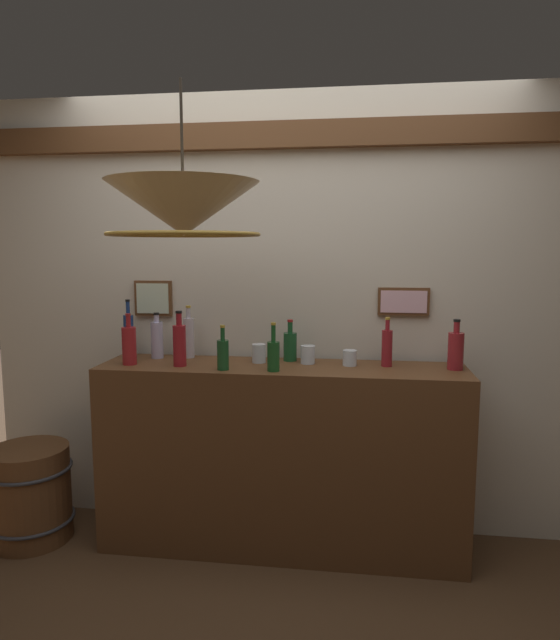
# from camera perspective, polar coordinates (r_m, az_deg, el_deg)

# --- Properties ---
(panelled_rear_partition) EXTENTS (3.56, 0.15, 2.47)m
(panelled_rear_partition) POSITION_cam_1_polar(r_m,az_deg,el_deg) (3.15, 0.84, 1.64)
(panelled_rear_partition) COLOR beige
(panelled_rear_partition) RESTS_ON ground
(bar_shelf_unit) EXTENTS (1.93, 0.44, 1.00)m
(bar_shelf_unit) POSITION_cam_1_polar(r_m,az_deg,el_deg) (3.06, 0.13, -13.98)
(bar_shelf_unit) COLOR brown
(bar_shelf_unit) RESTS_ON ground
(liquor_bottle_port) EXTENTS (0.06, 0.06, 0.25)m
(liquor_bottle_port) POSITION_cam_1_polar(r_m,az_deg,el_deg) (2.78, -0.68, -3.58)
(liquor_bottle_port) COLOR #194F21
(liquor_bottle_port) RESTS_ON bar_shelf_unit
(liquor_bottle_rye) EXTENTS (0.07, 0.07, 0.26)m
(liquor_bottle_rye) POSITION_cam_1_polar(r_m,az_deg,el_deg) (3.17, -12.57, -1.94)
(liquor_bottle_rye) COLOR #BAB4D4
(liquor_bottle_rye) RESTS_ON bar_shelf_unit
(liquor_bottle_rum) EXTENTS (0.08, 0.08, 0.26)m
(liquor_bottle_rum) POSITION_cam_1_polar(r_m,az_deg,el_deg) (2.95, 17.67, -2.95)
(liquor_bottle_rum) COLOR maroon
(liquor_bottle_rum) RESTS_ON bar_shelf_unit
(liquor_bottle_vermouth) EXTENTS (0.06, 0.06, 0.23)m
(liquor_bottle_vermouth) POSITION_cam_1_polar(r_m,az_deg,el_deg) (2.82, -5.91, -3.45)
(liquor_bottle_vermouth) COLOR #1A4C24
(liquor_bottle_vermouth) RESTS_ON bar_shelf_unit
(liquor_bottle_amaro) EXTENTS (0.07, 0.07, 0.29)m
(liquor_bottle_amaro) POSITION_cam_1_polar(r_m,az_deg,el_deg) (2.94, -10.33, -2.44)
(liquor_bottle_amaro) COLOR maroon
(liquor_bottle_amaro) RESTS_ON bar_shelf_unit
(liquor_bottle_gin) EXTENTS (0.06, 0.06, 0.26)m
(liquor_bottle_gin) POSITION_cam_1_polar(r_m,az_deg,el_deg) (2.94, 10.98, -2.74)
(liquor_bottle_gin) COLOR maroon
(liquor_bottle_gin) RESTS_ON bar_shelf_unit
(liquor_bottle_sherry) EXTENTS (0.07, 0.07, 0.23)m
(liquor_bottle_sherry) POSITION_cam_1_polar(r_m,az_deg,el_deg) (3.03, 1.05, -2.65)
(liquor_bottle_sherry) COLOR #194E27
(liquor_bottle_sherry) RESTS_ON bar_shelf_unit
(liquor_bottle_tequila) EXTENTS (0.08, 0.08, 0.27)m
(liquor_bottle_tequila) POSITION_cam_1_polar(r_m,az_deg,el_deg) (3.04, -15.30, -2.49)
(liquor_bottle_tequila) COLOR maroon
(liquor_bottle_tequila) RESTS_ON bar_shelf_unit
(liquor_bottle_vodka) EXTENTS (0.06, 0.06, 0.33)m
(liquor_bottle_vodka) POSITION_cam_1_polar(r_m,az_deg,el_deg) (3.25, -15.33, -1.44)
(liquor_bottle_vodka) COLOR navy
(liquor_bottle_vodka) RESTS_ON bar_shelf_unit
(liquor_bottle_scotch) EXTENTS (0.06, 0.06, 0.30)m
(liquor_bottle_scotch) POSITION_cam_1_polar(r_m,az_deg,el_deg) (3.15, -9.39, -1.70)
(liquor_bottle_scotch) COLOR silver
(liquor_bottle_scotch) RESTS_ON bar_shelf_unit
(glass_tumbler_rocks) EXTENTS (0.07, 0.07, 0.10)m
(glass_tumbler_rocks) POSITION_cam_1_polar(r_m,az_deg,el_deg) (2.99, -2.19, -3.45)
(glass_tumbler_rocks) COLOR silver
(glass_tumbler_rocks) RESTS_ON bar_shelf_unit
(glass_tumbler_highball) EXTENTS (0.08, 0.08, 0.10)m
(glass_tumbler_highball) POSITION_cam_1_polar(r_m,az_deg,el_deg) (2.97, 2.89, -3.58)
(glass_tumbler_highball) COLOR silver
(glass_tumbler_highball) RESTS_ON bar_shelf_unit
(glass_tumbler_shot) EXTENTS (0.07, 0.07, 0.08)m
(glass_tumbler_shot) POSITION_cam_1_polar(r_m,az_deg,el_deg) (2.94, 7.21, -3.90)
(glass_tumbler_shot) COLOR silver
(glass_tumbler_shot) RESTS_ON bar_shelf_unit
(pendant_lamp) EXTENTS (0.63, 0.63, 0.62)m
(pendant_lamp) POSITION_cam_1_polar(r_m,az_deg,el_deg) (2.31, -9.94, 11.07)
(pendant_lamp) COLOR beige
(wooden_barrel) EXTENTS (0.46, 0.46, 0.53)m
(wooden_barrel) POSITION_cam_1_polar(r_m,az_deg,el_deg) (3.50, -24.34, -16.01)
(wooden_barrel) COLOR brown
(wooden_barrel) RESTS_ON ground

